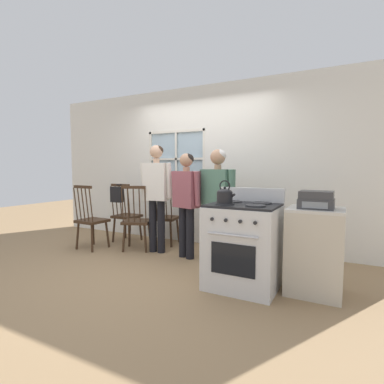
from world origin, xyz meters
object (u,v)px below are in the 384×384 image
at_px(chair_by_window, 126,216).
at_px(chair_near_stove, 165,218).
at_px(stove, 243,245).
at_px(side_counter, 315,251).
at_px(person_adult_right, 218,193).
at_px(handbag, 117,194).
at_px(chair_center_cluster, 91,221).
at_px(kettle, 225,195).
at_px(potted_plant, 166,182).
at_px(person_teen_center, 186,196).
at_px(stereo, 316,200).
at_px(chair_near_wall, 137,221).
at_px(person_elderly_left, 157,188).

distance_m(chair_by_window, chair_near_stove, 0.73).
bearing_deg(stove, side_counter, 15.24).
height_order(person_adult_right, handbag, person_adult_right).
height_order(chair_center_cluster, kettle, kettle).
bearing_deg(person_adult_right, potted_plant, 170.38).
xyz_separation_m(person_teen_center, stereo, (1.79, -0.49, 0.08)).
relative_size(chair_by_window, chair_near_wall, 1.00).
bearing_deg(chair_by_window, potted_plant, -143.11).
distance_m(chair_near_wall, potted_plant, 1.00).
xyz_separation_m(side_counter, stereo, (0.00, -0.02, 0.54)).
relative_size(person_adult_right, potted_plant, 4.42).
height_order(person_elderly_left, side_counter, person_elderly_left).
height_order(chair_near_wall, person_adult_right, person_adult_right).
xyz_separation_m(kettle, potted_plant, (-1.75, 1.58, 0.04)).
relative_size(chair_by_window, person_teen_center, 0.68).
xyz_separation_m(kettle, stereo, (0.88, 0.31, -0.04)).
bearing_deg(stereo, chair_near_wall, 169.92).
bearing_deg(chair_center_cluster, chair_near_wall, -155.05).
bearing_deg(kettle, chair_by_window, 153.97).
xyz_separation_m(chair_near_stove, person_elderly_left, (0.16, -0.46, 0.54)).
distance_m(person_teen_center, person_adult_right, 0.47).
distance_m(stove, stereo, 0.90).
xyz_separation_m(chair_by_window, person_elderly_left, (0.87, -0.30, 0.54)).
bearing_deg(person_teen_center, person_elderly_left, -168.99).
bearing_deg(person_teen_center, chair_by_window, -178.14).
bearing_deg(stove, potted_plant, 142.96).
height_order(chair_by_window, side_counter, chair_by_window).
bearing_deg(person_adult_right, chair_by_window, -169.07).
bearing_deg(handbag, kettle, -21.26).
relative_size(person_elderly_left, potted_plant, 4.68).
xyz_separation_m(person_elderly_left, person_adult_right, (1.01, 0.01, -0.04)).
distance_m(person_elderly_left, kettle, 1.68).
xyz_separation_m(chair_near_wall, potted_plant, (0.06, 0.80, 0.60)).
relative_size(handbag, stereo, 0.90).
relative_size(person_teen_center, side_counter, 1.69).
relative_size(chair_near_wall, person_elderly_left, 0.63).
relative_size(person_elderly_left, stove, 1.53).
distance_m(stove, potted_plant, 2.48).
bearing_deg(stereo, chair_center_cluster, 176.72).
xyz_separation_m(person_elderly_left, kettle, (1.45, -0.83, 0.02)).
bearing_deg(side_counter, kettle, -159.73).
distance_m(person_teen_center, stereo, 1.85).
height_order(potted_plant, side_counter, potted_plant).
relative_size(chair_near_wall, stove, 0.96).
bearing_deg(chair_center_cluster, person_elderly_left, -159.64).
xyz_separation_m(chair_center_cluster, potted_plant, (0.76, 1.08, 0.60)).
distance_m(stove, kettle, 0.59).
relative_size(stove, stereo, 3.19).
relative_size(person_adult_right, kettle, 6.36).
relative_size(chair_center_cluster, person_teen_center, 0.68).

